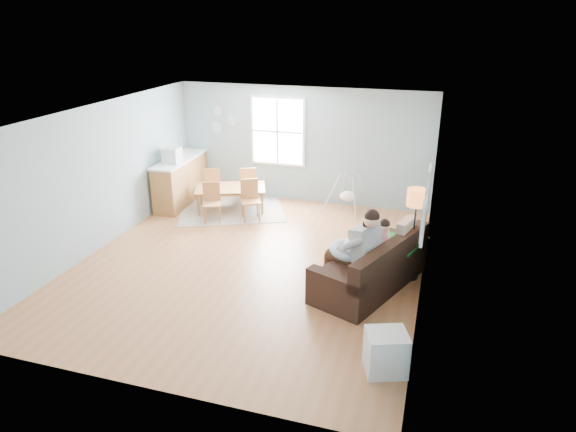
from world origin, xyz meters
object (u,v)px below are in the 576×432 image
(storage_cube, at_px, (385,352))
(chair_se, at_px, (250,197))
(dining_table, at_px, (231,199))
(chair_sw, at_px, (212,200))
(father, at_px, (357,248))
(chair_nw, at_px, (212,183))
(chair_ne, at_px, (248,182))
(toddler, at_px, (377,239))
(baby_swing, at_px, (348,195))
(counter, at_px, (181,181))
(sofa, at_px, (373,270))
(monitor, at_px, (172,155))
(floor_lamp, at_px, (416,205))

(storage_cube, height_order, chair_se, chair_se)
(dining_table, xyz_separation_m, chair_sw, (-0.14, -0.70, 0.20))
(father, height_order, chair_se, father)
(dining_table, relative_size, chair_nw, 1.78)
(chair_ne, bearing_deg, father, -47.69)
(toddler, distance_m, chair_sw, 4.12)
(chair_se, distance_m, chair_ne, 1.15)
(chair_nw, xyz_separation_m, baby_swing, (3.19, 0.29, -0.08))
(toddler, height_order, counter, toddler)
(chair_ne, distance_m, counter, 1.57)
(sofa, xyz_separation_m, chair_se, (-3.00, 2.25, 0.18))
(chair_nw, xyz_separation_m, monitor, (-0.68, -0.57, 0.76))
(toddler, bearing_deg, father, -117.93)
(dining_table, height_order, baby_swing, baby_swing)
(monitor, relative_size, baby_swing, 0.33)
(counter, bearing_deg, dining_table, -6.46)
(storage_cube, xyz_separation_m, chair_se, (-3.46, 4.33, 0.22))
(sofa, bearing_deg, floor_lamp, 42.89)
(chair_se, bearing_deg, baby_swing, 26.70)
(storage_cube, xyz_separation_m, dining_table, (-4.07, 4.68, -0.00))
(chair_ne, bearing_deg, toddler, -41.42)
(chair_se, distance_m, chair_nw, 1.41)
(father, height_order, baby_swing, father)
(floor_lamp, bearing_deg, toddler, -152.47)
(chair_nw, bearing_deg, counter, -164.35)
(monitor, bearing_deg, dining_table, 9.51)
(father, height_order, chair_sw, father)
(sofa, xyz_separation_m, toddler, (0.01, 0.23, 0.45))
(monitor, bearing_deg, storage_cube, -39.78)
(floor_lamp, xyz_separation_m, monitor, (-5.47, 1.86, -0.06))
(chair_ne, xyz_separation_m, counter, (-1.47, -0.55, 0.07))
(chair_ne, bearing_deg, dining_table, -101.72)
(father, xyz_separation_m, chair_ne, (-3.22, 3.54, -0.32))
(father, distance_m, dining_table, 4.43)
(toddler, bearing_deg, floor_lamp, 27.53)
(toddler, height_order, floor_lamp, floor_lamp)
(chair_nw, bearing_deg, floor_lamp, -26.86)
(father, xyz_separation_m, dining_table, (-3.36, 2.84, -0.52))
(floor_lamp, height_order, storage_cube, floor_lamp)
(toddler, bearing_deg, counter, 153.03)
(father, xyz_separation_m, toddler, (0.25, 0.48, -0.02))
(chair_sw, bearing_deg, father, -31.46)
(father, bearing_deg, floor_lamp, 43.41)
(storage_cube, relative_size, chair_se, 0.70)
(sofa, height_order, chair_nw, sofa)
(chair_ne, bearing_deg, chair_se, -65.98)
(dining_table, bearing_deg, father, -61.48)
(sofa, bearing_deg, chair_sw, 153.13)
(monitor, bearing_deg, chair_ne, 32.42)
(storage_cube, bearing_deg, toddler, 101.01)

